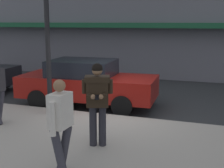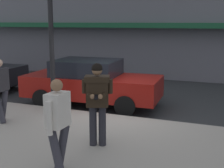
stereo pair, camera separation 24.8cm
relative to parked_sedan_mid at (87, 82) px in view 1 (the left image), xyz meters
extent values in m
plane|color=#2B2D30|center=(1.20, -0.93, -0.79)|extent=(80.00, 80.00, 0.00)
cube|color=#A8A399|center=(2.20, -3.78, -0.72)|extent=(32.00, 5.30, 0.14)
cube|color=silver|center=(2.20, -0.88, -0.79)|extent=(28.00, 0.12, 0.01)
cube|color=#195133|center=(2.20, 5.22, 1.81)|extent=(26.60, 0.70, 0.24)
cylinder|color=black|center=(-4.41, 1.37, -0.47)|extent=(0.65, 0.25, 0.64)
cube|color=maroon|center=(0.04, 0.00, -0.12)|extent=(4.59, 2.06, 0.70)
cube|color=black|center=(-0.14, -0.01, 0.49)|extent=(2.16, 1.75, 0.52)
cylinder|color=black|center=(1.39, 0.93, -0.47)|extent=(0.65, 0.25, 0.64)
cylinder|color=black|center=(1.48, -0.78, -0.47)|extent=(0.65, 0.25, 0.64)
cylinder|color=black|center=(-1.40, 0.78, -0.47)|extent=(0.65, 0.25, 0.64)
cylinder|color=black|center=(-1.31, -0.93, -0.47)|extent=(0.65, 0.25, 0.64)
cylinder|color=#23232B|center=(1.84, -3.36, -0.21)|extent=(0.16, 0.16, 0.88)
cylinder|color=#23232B|center=(1.66, -3.43, -0.21)|extent=(0.16, 0.16, 0.88)
cube|color=black|center=(1.75, -3.39, 0.55)|extent=(0.54, 0.44, 0.64)
cube|color=black|center=(1.75, -3.39, 0.82)|extent=(0.61, 0.50, 0.12)
cylinder|color=black|center=(2.00, -3.30, 0.66)|extent=(0.11, 0.11, 0.30)
cylinder|color=black|center=(1.95, -3.49, 0.51)|extent=(0.20, 0.32, 0.10)
sphere|color=#8C6647|center=(1.93, -3.65, 0.51)|extent=(0.10, 0.10, 0.10)
cylinder|color=black|center=(1.50, -3.49, 0.66)|extent=(0.11, 0.11, 0.30)
cylinder|color=black|center=(1.67, -3.60, 0.51)|extent=(0.20, 0.32, 0.10)
sphere|color=#8C6647|center=(1.78, -3.70, 0.51)|extent=(0.10, 0.10, 0.10)
cube|color=black|center=(1.87, -3.71, 0.51)|extent=(0.12, 0.16, 0.07)
sphere|color=#8C6647|center=(1.76, -3.42, 1.01)|extent=(0.22, 0.22, 0.22)
sphere|color=black|center=(1.76, -3.42, 1.04)|extent=(0.23, 0.23, 0.23)
cylinder|color=#33333D|center=(1.62, -4.88, -0.22)|extent=(0.33, 0.16, 0.87)
cylinder|color=#33333D|center=(1.63, -4.70, -0.22)|extent=(0.33, 0.16, 0.87)
cube|color=silver|center=(1.63, -4.79, 0.51)|extent=(0.30, 0.43, 0.60)
cylinder|color=silver|center=(1.62, -5.04, 0.43)|extent=(0.10, 0.10, 0.58)
cylinder|color=silver|center=(1.64, -4.54, 0.43)|extent=(0.10, 0.10, 0.58)
sphere|color=#8C6647|center=(1.63, -4.79, 0.94)|extent=(0.21, 0.21, 0.21)
cylinder|color=#33333D|center=(-1.28, -2.78, -0.22)|extent=(0.33, 0.17, 0.87)
cylinder|color=#2D2D33|center=(-1.29, -2.62, 0.43)|extent=(0.10, 0.10, 0.58)
cylinder|color=black|center=(-0.47, -1.58, 1.65)|extent=(0.14, 0.14, 4.60)
camera|label=1|loc=(4.14, -9.33, 2.00)|focal=50.00mm
camera|label=2|loc=(4.37, -9.24, 2.00)|focal=50.00mm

